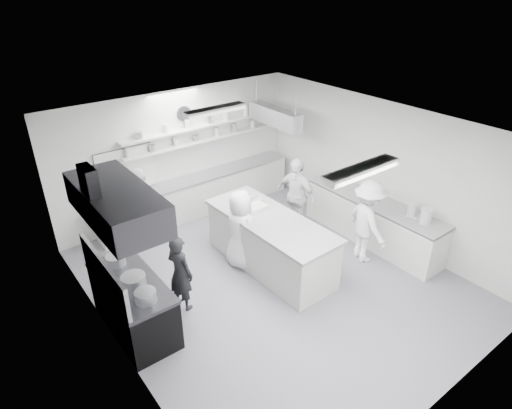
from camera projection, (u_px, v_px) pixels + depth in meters
floor at (272, 280)px, 8.48m from camera, size 6.00×7.00×0.02m
ceiling at (275, 131)px, 7.06m from camera, size 6.00×7.00×0.02m
wall_back at (178, 154)px, 10.22m from camera, size 6.00×0.04×3.00m
wall_front at (456, 323)px, 5.32m from camera, size 6.00×0.04×3.00m
wall_left at (109, 275)px, 6.16m from camera, size 0.04×7.00×3.00m
wall_right at (381, 171)px, 9.38m from camera, size 0.04×7.00×3.00m
stove at (134, 306)px, 7.15m from camera, size 0.80×1.80×0.90m
exhaust_hood at (117, 203)px, 6.25m from camera, size 0.85×2.00×0.50m
back_counter at (199, 195)px, 10.66m from camera, size 5.00×0.60×0.92m
shelf_lower at (206, 139)px, 10.38m from camera, size 4.20×0.26×0.04m
shelf_upper at (205, 125)px, 10.22m from camera, size 4.20×0.26×0.04m
pass_through_window at (126, 170)px, 9.53m from camera, size 1.30×0.04×1.00m
wall_clock at (183, 113)px, 9.85m from camera, size 0.32×0.05×0.32m
right_counter at (372, 221)px, 9.54m from camera, size 0.74×3.30×0.94m
pot_rack at (275, 116)px, 10.14m from camera, size 0.30×1.60×0.40m
light_fixture_front at (361, 170)px, 5.83m from camera, size 1.30×0.25×0.10m
light_fixture_rear at (215, 110)px, 8.35m from camera, size 1.30×0.25×0.10m
prep_island at (270, 244)px, 8.66m from camera, size 1.12×2.83×1.03m
stove_pot at (134, 283)px, 6.75m from camera, size 0.38×0.38×0.25m
cook_stove at (180, 273)px, 7.49m from camera, size 0.47×0.60×1.44m
cook_back at (139, 207)px, 9.31m from camera, size 1.05×1.00×1.71m
cook_island_left at (240, 229)px, 8.55m from camera, size 0.62×0.86×1.64m
cook_island_right at (296, 196)px, 9.65m from camera, size 0.60×1.10×1.79m
cook_right at (367, 222)px, 8.70m from camera, size 0.96×1.28×1.76m
bowl_island_a at (257, 201)px, 9.09m from camera, size 0.28×0.28×0.06m
bowl_island_b at (289, 223)px, 8.31m from camera, size 0.24×0.24×0.06m
bowl_right at (410, 220)px, 8.58m from camera, size 0.27×0.27×0.06m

